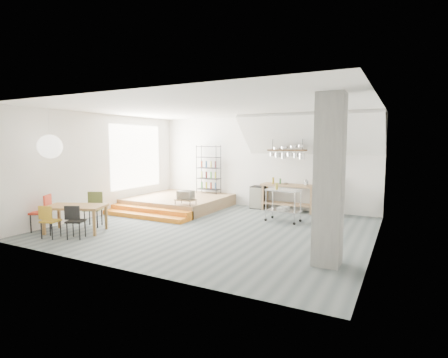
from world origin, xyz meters
The scene contains 26 objects.
floor centered at (0.00, 0.00, 0.00)m, with size 8.00×8.00×0.00m, color #4D5859.
wall_back centered at (0.00, 3.50, 1.60)m, with size 8.00×0.04×3.20m, color silver.
wall_left centered at (-4.00, 0.00, 1.60)m, with size 0.04×7.00×3.20m, color silver.
wall_right centered at (4.00, 0.00, 1.60)m, with size 0.04×7.00×3.20m, color silver.
ceiling centered at (0.00, 0.00, 3.20)m, with size 8.00×7.00×0.02m, color white.
slope_ceiling centered at (1.80, 2.90, 2.55)m, with size 4.40×1.80×0.15m, color white.
window_pane centered at (-3.98, 1.50, 1.80)m, with size 0.02×2.50×2.20m, color white.
platform centered at (-2.50, 2.00, 0.20)m, with size 3.00×3.00×0.40m, color #937049.
step_lower centered at (-2.50, 0.05, 0.07)m, with size 3.00×0.35×0.13m, color orange.
step_upper centered at (-2.50, 0.40, 0.13)m, with size 3.00×0.35×0.27m, color orange.
concrete_column centered at (3.30, -1.50, 1.60)m, with size 0.50×0.50×3.20m, color gray.
kitchen_counter centered at (1.10, 3.15, 0.63)m, with size 1.80×0.60×0.91m.
stove centered at (2.50, 3.16, 0.48)m, with size 0.60×0.60×1.18m.
pot_rack centered at (1.13, 2.92, 1.98)m, with size 1.20×0.50×1.43m.
wire_shelving centered at (-2.00, 3.20, 1.33)m, with size 0.88×0.38×1.80m.
microwave_shelf centered at (-1.40, 0.75, 0.55)m, with size 0.60×0.40×0.16m.
paper_lantern centered at (-3.49, -2.25, 2.20)m, with size 0.60×0.60×0.60m, color white.
dining_table centered at (-2.93, -2.02, 0.62)m, with size 1.66×1.31×0.69m.
chair_mustard centered at (-2.98, -2.76, 0.48)m, with size 0.45×0.45×0.81m.
chair_black centered at (-2.38, -2.51, 0.49)m, with size 0.50×0.50×0.83m.
chair_olive centered at (-3.02, -1.34, 0.56)m, with size 0.58×0.58×0.94m.
chair_red centered at (-3.75, -2.35, 0.57)m, with size 0.60×0.60×0.95m.
rolling_cart centered at (1.43, 1.59, 0.62)m, with size 1.01×0.63×0.95m.
mini_fridge centered at (0.00, 3.20, 0.39)m, with size 0.46×0.46×0.78m, color black.
microwave centered at (-1.40, 0.75, 0.70)m, with size 0.48×0.32×0.26m, color beige.
bowl centered at (1.02, 3.10, 0.94)m, with size 0.20×0.20×0.05m, color silver.
Camera 1 is at (4.54, -8.09, 2.30)m, focal length 28.00 mm.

